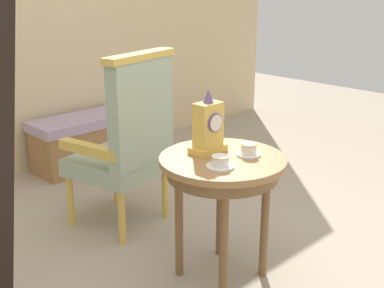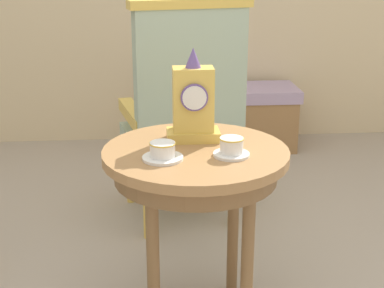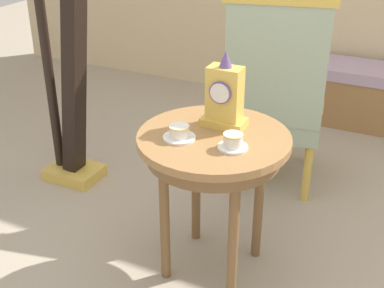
% 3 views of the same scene
% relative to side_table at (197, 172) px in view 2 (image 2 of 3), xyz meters
% --- Properties ---
extents(side_table, '(0.65, 0.65, 0.69)m').
position_rel_side_table_xyz_m(side_table, '(0.00, 0.00, 0.00)').
color(side_table, '#9E7042').
rests_on(side_table, ground).
extents(teacup_left, '(0.14, 0.14, 0.06)m').
position_rel_side_table_xyz_m(teacup_left, '(-0.12, -0.09, 0.11)').
color(teacup_left, white).
rests_on(teacup_left, side_table).
extents(teacup_right, '(0.12, 0.12, 0.06)m').
position_rel_side_table_xyz_m(teacup_right, '(0.11, -0.08, 0.12)').
color(teacup_right, white).
rests_on(teacup_right, side_table).
extents(mantel_clock, '(0.19, 0.11, 0.34)m').
position_rel_side_table_xyz_m(mantel_clock, '(-0.00, 0.10, 0.22)').
color(mantel_clock, gold).
rests_on(mantel_clock, side_table).
extents(armchair, '(0.64, 0.63, 1.14)m').
position_rel_side_table_xyz_m(armchair, '(0.01, 0.82, -0.01)').
color(armchair, '#9EB299').
rests_on(armchair, ground).
extents(window_bench, '(0.92, 0.40, 0.44)m').
position_rel_side_table_xyz_m(window_bench, '(0.42, 1.97, -0.38)').
color(window_bench, '#B299B7').
rests_on(window_bench, ground).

